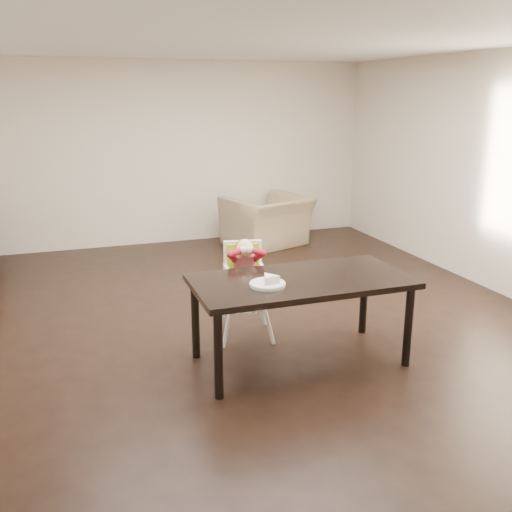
{
  "coord_description": "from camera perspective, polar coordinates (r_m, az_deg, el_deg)",
  "views": [
    {
      "loc": [
        -1.7,
        -5.06,
        2.22
      ],
      "look_at": [
        -0.13,
        -0.56,
        0.86
      ],
      "focal_mm": 40.0,
      "sensor_mm": 36.0,
      "label": 1
    }
  ],
  "objects": [
    {
      "name": "high_chair",
      "position": [
        5.27,
        -1.17,
        -1.18
      ],
      "size": [
        0.46,
        0.46,
        0.95
      ],
      "rotation": [
        0.0,
        0.0,
        -0.18
      ],
      "color": "white",
      "rests_on": "ground"
    },
    {
      "name": "ground",
      "position": [
        5.78,
        -0.6,
        -6.65
      ],
      "size": [
        7.0,
        7.0,
        0.0
      ],
      "primitive_type": "plane",
      "color": "black",
      "rests_on": "ground"
    },
    {
      "name": "plate",
      "position": [
        4.53,
        1.25,
        -2.63
      ],
      "size": [
        0.35,
        0.35,
        0.08
      ],
      "rotation": [
        0.0,
        0.0,
        -0.27
      ],
      "color": "white",
      "rests_on": "dining_table"
    },
    {
      "name": "room_walls",
      "position": [
        5.35,
        -0.66,
        12.02
      ],
      "size": [
        6.02,
        7.02,
        2.71
      ],
      "color": "beige",
      "rests_on": "ground"
    },
    {
      "name": "dining_table",
      "position": [
        4.76,
        4.51,
        -3.14
      ],
      "size": [
        1.8,
        0.9,
        0.75
      ],
      "color": "black",
      "rests_on": "ground"
    },
    {
      "name": "armchair",
      "position": [
        8.56,
        1.11,
        4.32
      ],
      "size": [
        1.32,
        1.07,
        0.99
      ],
      "primitive_type": "imported",
      "rotation": [
        0.0,
        0.0,
        3.48
      ],
      "color": "#9F8865",
      "rests_on": "ground"
    }
  ]
}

